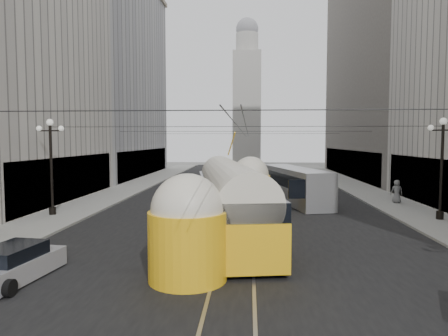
# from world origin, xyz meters

# --- Properties ---
(road) EXTENTS (20.00, 85.00, 0.02)m
(road) POSITION_xyz_m (0.00, 32.50, 0.00)
(road) COLOR black
(road) RESTS_ON ground
(sidewalk_left) EXTENTS (4.00, 72.00, 0.15)m
(sidewalk_left) POSITION_xyz_m (-12.00, 36.00, 0.07)
(sidewalk_left) COLOR gray
(sidewalk_left) RESTS_ON ground
(sidewalk_right) EXTENTS (4.00, 72.00, 0.15)m
(sidewalk_right) POSITION_xyz_m (12.00, 36.00, 0.07)
(sidewalk_right) COLOR gray
(sidewalk_right) RESTS_ON ground
(rail_left) EXTENTS (0.12, 85.00, 0.04)m
(rail_left) POSITION_xyz_m (-0.75, 32.50, 0.00)
(rail_left) COLOR gray
(rail_left) RESTS_ON ground
(rail_right) EXTENTS (0.12, 85.00, 0.04)m
(rail_right) POSITION_xyz_m (0.75, 32.50, 0.00)
(rail_right) COLOR gray
(rail_right) RESTS_ON ground
(building_left_far) EXTENTS (12.60, 28.60, 28.60)m
(building_left_far) POSITION_xyz_m (-19.99, 48.00, 14.31)
(building_left_far) COLOR #999999
(building_left_far) RESTS_ON ground
(building_right_far) EXTENTS (12.60, 32.60, 32.60)m
(building_right_far) POSITION_xyz_m (20.00, 48.00, 16.31)
(building_right_far) COLOR #514C47
(building_right_far) RESTS_ON ground
(distant_tower) EXTENTS (6.00, 6.00, 31.36)m
(distant_tower) POSITION_xyz_m (0.00, 80.00, 14.97)
(distant_tower) COLOR #B2AFA8
(distant_tower) RESTS_ON ground
(lamppost_left_mid) EXTENTS (1.86, 0.44, 6.37)m
(lamppost_left_mid) POSITION_xyz_m (-12.60, 18.00, 3.74)
(lamppost_left_mid) COLOR black
(lamppost_left_mid) RESTS_ON sidewalk_left
(lamppost_right_mid) EXTENTS (1.86, 0.44, 6.37)m
(lamppost_right_mid) POSITION_xyz_m (12.60, 18.00, 3.74)
(lamppost_right_mid) COLOR black
(lamppost_right_mid) RESTS_ON sidewalk_right
(catenary) EXTENTS (25.00, 72.00, 0.23)m
(catenary) POSITION_xyz_m (0.12, 31.49, 5.88)
(catenary) COLOR black
(catenary) RESTS_ON ground
(streetcar) EXTENTS (5.22, 18.00, 3.99)m
(streetcar) POSITION_xyz_m (-0.50, 14.07, 1.95)
(streetcar) COLOR yellow
(streetcar) RESTS_ON ground
(city_bus) EXTENTS (4.87, 11.57, 2.85)m
(city_bus) POSITION_xyz_m (4.29, 25.37, 1.56)
(city_bus) COLOR #AFB0B4
(city_bus) RESTS_ON ground
(sedan_silver) EXTENTS (2.21, 4.34, 1.31)m
(sedan_silver) POSITION_xyz_m (-8.01, 5.97, 0.59)
(sedan_silver) COLOR #B3B2B7
(sedan_silver) RESTS_ON ground
(sedan_white_far) EXTENTS (2.71, 4.99, 1.49)m
(sedan_white_far) POSITION_xyz_m (4.20, 45.95, 0.68)
(sedan_white_far) COLOR white
(sedan_white_far) RESTS_ON ground
(sedan_dark_far) EXTENTS (3.12, 4.60, 1.34)m
(sedan_dark_far) POSITION_xyz_m (-3.36, 54.36, 0.61)
(sedan_dark_far) COLOR black
(sedan_dark_far) RESTS_ON ground
(pedestrian_sidewalk_right) EXTENTS (0.96, 0.67, 1.83)m
(pedestrian_sidewalk_right) POSITION_xyz_m (12.28, 24.57, 1.06)
(pedestrian_sidewalk_right) COLOR slate
(pedestrian_sidewalk_right) RESTS_ON sidewalk_right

